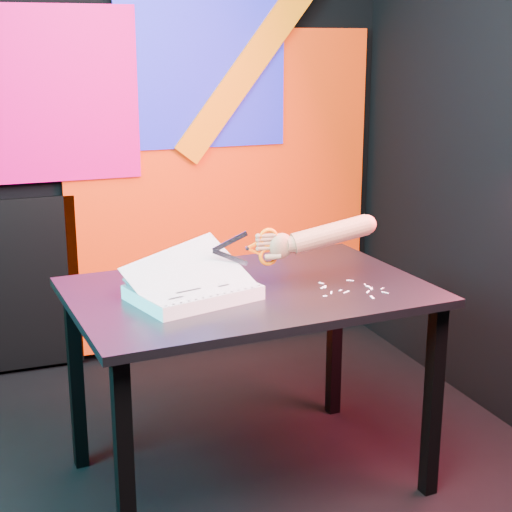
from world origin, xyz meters
name	(u,v)px	position (x,y,z in m)	size (l,w,h in m)	color
room	(169,124)	(0.00, 0.00, 1.35)	(3.01, 3.01, 2.71)	black
backdrop	(106,176)	(0.06, 1.46, 0.96)	(2.88, 0.05, 2.08)	red
work_table	(249,311)	(0.31, 0.17, 0.66)	(1.28, 0.89, 0.75)	black
printout_stack	(193,292)	(0.10, 0.12, 0.78)	(0.46, 0.38, 0.21)	beige
scissors	(264,247)	(0.37, 0.16, 0.90)	(0.24, 0.03, 0.14)	#9198AA
hand_forearm	(322,236)	(0.58, 0.14, 0.92)	(0.43, 0.11, 0.14)	#A96247
paper_clippings	(351,289)	(0.65, 0.03, 0.75)	(0.24, 0.23, 0.00)	silver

